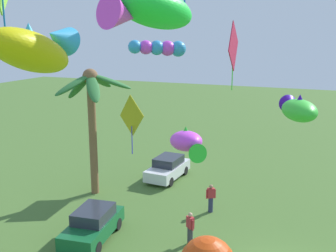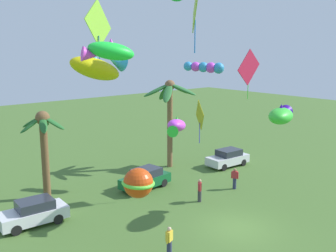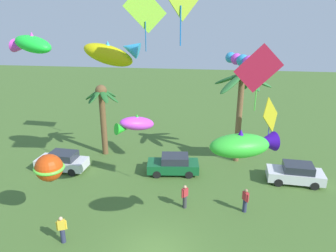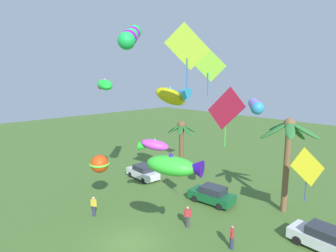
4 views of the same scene
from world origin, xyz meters
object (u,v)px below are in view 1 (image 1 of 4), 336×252
Objects in this scene: parked_car_1 at (168,168)px; kite_tube_3 at (160,48)px; spectator_2 at (190,228)px; kite_fish_10 at (35,49)px; kite_diamond_5 at (233,47)px; kite_fish_6 at (187,142)px; kite_fish_9 at (298,109)px; palm_tree_1 at (92,100)px; kite_fish_1 at (151,9)px; kite_diamond_8 at (132,117)px; parked_car_0 at (93,224)px; spectator_1 at (211,198)px.

parked_car_1 is 1.53× the size of kite_tube_3.
spectator_2 is 0.39× the size of kite_fish_10.
kite_tube_3 is (-4.42, -1.31, 8.15)m from parked_car_1.
kite_diamond_5 is 1.41× the size of kite_fish_6.
kite_tube_3 reaches higher than kite_fish_9.
kite_fish_1 reaches higher than palm_tree_1.
parked_car_0 is at bearing -168.41° from kite_diamond_8.
parked_car_1 is at bearing 25.28° from kite_fish_6.
kite_fish_6 is at bearing 148.80° from kite_fish_9.
kite_fish_1 is at bearing -159.42° from parked_car_1.
kite_fish_10 is at bearing 64.59° from kite_fish_1.
kite_diamond_5 is 7.21m from kite_fish_6.
kite_diamond_5 is (-0.10, -8.34, 3.19)m from palm_tree_1.
kite_tube_3 reaches higher than parked_car_0.
kite_fish_6 is (-6.55, -8.21, -0.04)m from palm_tree_1.
kite_fish_1 is 11.61m from kite_diamond_5.
kite_fish_6 is (-6.56, -0.84, 4.94)m from spectator_1.
spectator_1 is 0.41× the size of kite_diamond_8.
kite_diamond_5 is 0.84× the size of kite_fish_10.
kite_fish_9 reaches higher than kite_fish_6.
parked_car_1 is 1.45× the size of kite_fish_1.
parked_car_0 is at bearing 42.56° from kite_fish_1.
kite_fish_6 is (-10.55, -4.98, 5.01)m from parked_car_1.
kite_diamond_5 is (3.61, -0.91, 8.17)m from spectator_2.
spectator_1 is at bearing -21.49° from kite_fish_10.
kite_diamond_5 is at bearing -107.96° from kite_diamond_8.
palm_tree_1 reaches higher than parked_car_0.
palm_tree_1 is 15.39m from kite_fish_1.
kite_fish_6 is at bearing -172.71° from spectator_1.
kite_fish_6 is 0.60× the size of kite_fish_10.
kite_fish_10 is (2.52, 5.31, -1.00)m from kite_fish_1.
parked_car_1 is at bearing -1.66° from parked_car_0.
spectator_1 is 0.57× the size of kite_fish_1.
kite_fish_9 is at bearing -102.14° from spectator_1.
kite_fish_9 is at bearing -43.74° from kite_fish_10.
parked_car_0 is at bearing 11.11° from kite_fish_10.
palm_tree_1 is 10.41m from kite_fish_10.
palm_tree_1 is 2.89m from kite_diamond_8.
spectator_1 is at bearing -133.90° from parked_car_1.
parked_car_1 is at bearing 28.63° from spectator_2.
kite_diamond_5 is 8.45m from kite_diamond_8.
kite_fish_9 is (-4.91, -8.40, 5.49)m from parked_car_1.
kite_fish_6 is at bearing -149.07° from kite_tube_3.
spectator_2 is 7.41m from kite_fish_9.
kite_tube_3 is 0.64× the size of kite_fish_10.
kite_tube_3 reaches higher than palm_tree_1.
kite_fish_6 is at bearing -60.04° from kite_fish_10.
spectator_1 reaches higher than parked_car_0.
parked_car_1 is 19.15m from kite_fish_1.
spectator_1 is at bearing -81.26° from kite_tube_3.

